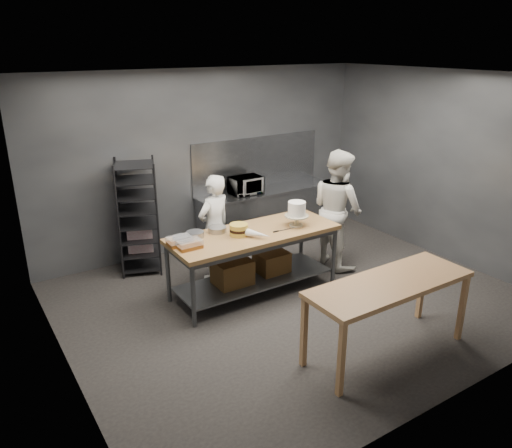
{
  "coord_description": "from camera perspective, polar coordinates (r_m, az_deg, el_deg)",
  "views": [
    {
      "loc": [
        -3.77,
        -4.91,
        3.39
      ],
      "look_at": [
        -0.33,
        0.45,
        1.05
      ],
      "focal_mm": 35.0,
      "sensor_mm": 36.0,
      "label": 1
    }
  ],
  "objects": [
    {
      "name": "cake_pans",
      "position": [
        6.72,
        -6.61,
        -1.19
      ],
      "size": [
        0.82,
        0.33,
        0.07
      ],
      "color": "gray",
      "rests_on": "work_table"
    },
    {
      "name": "chef_behind",
      "position": [
        7.37,
        -4.79,
        -0.44
      ],
      "size": [
        0.67,
        0.53,
        1.61
      ],
      "primitive_type": "imported",
      "rotation": [
        0.0,
        0.0,
        3.43
      ],
      "color": "white",
      "rests_on": "ground"
    },
    {
      "name": "microwave",
      "position": [
        8.63,
        -1.19,
        4.45
      ],
      "size": [
        0.54,
        0.37,
        0.3
      ],
      "primitive_type": "imported",
      "color": "black",
      "rests_on": "back_counter"
    },
    {
      "name": "chef_right",
      "position": [
        7.89,
        9.27,
        1.74
      ],
      "size": [
        0.74,
        0.94,
        1.86
      ],
      "primitive_type": "imported",
      "rotation": [
        0.0,
        0.0,
        1.53
      ],
      "color": "silver",
      "rests_on": "ground"
    },
    {
      "name": "near_counter",
      "position": [
        5.76,
        15.03,
        -7.14
      ],
      "size": [
        2.0,
        0.7,
        0.9
      ],
      "color": "#9A6940",
      "rests_on": "ground"
    },
    {
      "name": "splashback_panel",
      "position": [
        9.03,
        0.14,
        7.12
      ],
      "size": [
        2.6,
        0.02,
        0.9
      ],
      "primitive_type": "cube",
      "color": "slate",
      "rests_on": "back_counter"
    },
    {
      "name": "back_wall",
      "position": [
        8.53,
        -5.63,
        7.27
      ],
      "size": [
        6.0,
        0.04,
        3.0
      ],
      "primitive_type": "cube",
      "color": "#4C4F54",
      "rests_on": "ground"
    },
    {
      "name": "offset_spatula",
      "position": [
        6.91,
        2.9,
        -0.74
      ],
      "size": [
        0.36,
        0.02,
        0.02
      ],
      "color": "slate",
      "rests_on": "work_table"
    },
    {
      "name": "piping_bag",
      "position": [
        6.62,
        0.15,
        -1.17
      ],
      "size": [
        0.3,
        0.39,
        0.12
      ],
      "primitive_type": "cone",
      "rotation": [
        1.57,
        0.0,
        0.53
      ],
      "color": "white",
      "rests_on": "work_table"
    },
    {
      "name": "frosted_cake_stand",
      "position": [
        7.05,
        4.68,
        1.53
      ],
      "size": [
        0.34,
        0.34,
        0.35
      ],
      "color": "#BDB597",
      "rests_on": "work_table"
    },
    {
      "name": "work_table",
      "position": [
        7.0,
        -0.43,
        -3.55
      ],
      "size": [
        2.4,
        0.9,
        0.92
      ],
      "color": "olive",
      "rests_on": "ground"
    },
    {
      "name": "pastry_clamshells",
      "position": [
        6.43,
        -8.19,
        -2.11
      ],
      "size": [
        0.37,
        0.38,
        0.11
      ],
      "color": "#9E611F",
      "rests_on": "work_table"
    },
    {
      "name": "layer_cake",
      "position": [
        6.72,
        -1.98,
        -0.66
      ],
      "size": [
        0.25,
        0.25,
        0.16
      ],
      "color": "gold",
      "rests_on": "work_table"
    },
    {
      "name": "ground",
      "position": [
        7.06,
        4.28,
        -8.59
      ],
      "size": [
        6.0,
        6.0,
        0.0
      ],
      "primitive_type": "plane",
      "color": "black",
      "rests_on": "ground"
    },
    {
      "name": "speed_rack",
      "position": [
        7.82,
        -13.3,
        0.7
      ],
      "size": [
        0.78,
        0.81,
        1.75
      ],
      "color": "black",
      "rests_on": "ground"
    },
    {
      "name": "back_counter",
      "position": [
        9.04,
        1.17,
        1.2
      ],
      "size": [
        2.6,
        0.6,
        0.9
      ],
      "color": "slate",
      "rests_on": "ground"
    }
  ]
}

